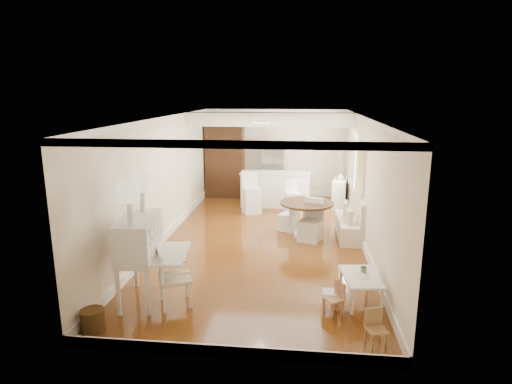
% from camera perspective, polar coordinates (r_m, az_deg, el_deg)
% --- Properties ---
extents(room, '(9.00, 9.04, 2.82)m').
position_cam_1_polar(room, '(9.73, 1.30, 5.21)').
color(room, brown).
rests_on(room, ground).
extents(secretary_bureau, '(1.22, 1.24, 1.41)m').
position_cam_1_polar(secretary_bureau, '(7.20, -15.21, -8.68)').
color(secretary_bureau, silver).
rests_on(secretary_bureau, ground).
extents(gustavian_armchair, '(0.70, 0.70, 0.92)m').
position_cam_1_polar(gustavian_armchair, '(7.04, -10.72, -11.14)').
color(gustavian_armchair, white).
rests_on(gustavian_armchair, ground).
extents(wicker_basket, '(0.40, 0.40, 0.33)m').
position_cam_1_polar(wicker_basket, '(6.75, -20.93, -15.73)').
color(wicker_basket, '#4C3317').
rests_on(wicker_basket, ground).
extents(kids_table, '(0.65, 0.97, 0.45)m').
position_cam_1_polar(kids_table, '(7.29, 13.72, -12.43)').
color(kids_table, white).
rests_on(kids_table, ground).
extents(kids_chair_a, '(0.35, 0.35, 0.53)m').
position_cam_1_polar(kids_chair_a, '(6.82, 10.32, -13.79)').
color(kids_chair_a, tan).
rests_on(kids_chair_a, ground).
extents(kids_chair_b, '(0.27, 0.27, 0.55)m').
position_cam_1_polar(kids_chair_b, '(6.99, 9.93, -12.99)').
color(kids_chair_b, '#AF844F').
rests_on(kids_chair_b, ground).
extents(kids_chair_c, '(0.31, 0.31, 0.52)m').
position_cam_1_polar(kids_chair_c, '(6.18, 15.76, -17.16)').
color(kids_chair_c, '#9D7547').
rests_on(kids_chair_c, ground).
extents(banquette, '(0.52, 1.60, 0.98)m').
position_cam_1_polar(banquette, '(10.25, 12.29, -3.22)').
color(banquette, silver).
rests_on(banquette, ground).
extents(dining_table, '(1.61, 1.61, 0.85)m').
position_cam_1_polar(dining_table, '(10.08, 6.72, -3.69)').
color(dining_table, '#422915').
rests_on(dining_table, ground).
extents(slip_chair_near, '(0.61, 0.62, 0.97)m').
position_cam_1_polar(slip_chair_near, '(9.83, 7.31, -3.75)').
color(slip_chair_near, silver).
rests_on(slip_chair_near, ground).
extents(slip_chair_far, '(0.54, 0.54, 0.82)m').
position_cam_1_polar(slip_chair_far, '(10.53, 4.35, -2.98)').
color(slip_chair_far, silver).
rests_on(slip_chair_far, ground).
extents(breakfast_counter, '(2.05, 0.65, 1.03)m').
position_cam_1_polar(breakfast_counter, '(12.72, 2.58, 0.38)').
color(breakfast_counter, white).
rests_on(breakfast_counter, ground).
extents(bar_stool_left, '(0.61, 0.61, 1.16)m').
position_cam_1_polar(bar_stool_left, '(11.94, -0.59, -0.14)').
color(bar_stool_left, white).
rests_on(bar_stool_left, ground).
extents(bar_stool_right, '(0.47, 0.47, 0.94)m').
position_cam_1_polar(bar_stool_right, '(12.02, 4.90, -0.62)').
color(bar_stool_right, white).
rests_on(bar_stool_right, ground).
extents(pantry_cabinet, '(1.20, 0.60, 2.30)m').
position_cam_1_polar(pantry_cabinet, '(13.85, -4.17, 4.09)').
color(pantry_cabinet, '#381E11').
rests_on(pantry_cabinet, ground).
extents(fridge, '(0.75, 0.65, 1.80)m').
position_cam_1_polar(fridge, '(13.66, 3.71, 2.91)').
color(fridge, silver).
rests_on(fridge, ground).
extents(sideboard, '(0.52, 0.91, 0.82)m').
position_cam_1_polar(sideboard, '(12.90, 11.06, -0.15)').
color(sideboard, white).
rests_on(sideboard, ground).
extents(pencil_cup, '(0.14, 0.14, 0.09)m').
position_cam_1_polar(pencil_cup, '(7.33, 14.14, -9.99)').
color(pencil_cup, '#588D52').
rests_on(pencil_cup, kids_table).
extents(branch_vase, '(0.20, 0.20, 0.19)m').
position_cam_1_polar(branch_vase, '(12.83, 11.21, 2.09)').
color(branch_vase, white).
rests_on(branch_vase, sideboard).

